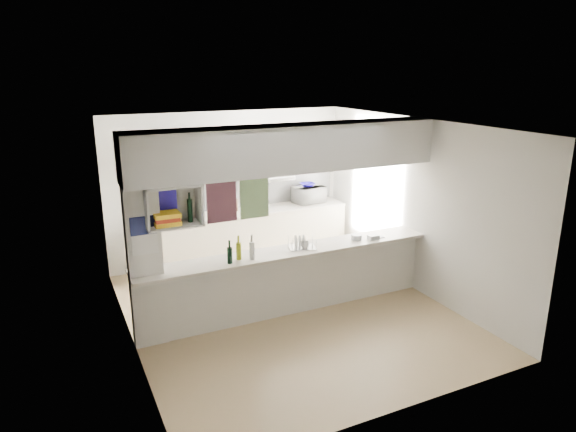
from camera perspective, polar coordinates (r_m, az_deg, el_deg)
floor at (r=7.30m, az=0.10°, el=-10.63°), size 4.80×4.80×0.00m
ceiling at (r=6.55m, az=0.11°, el=10.11°), size 4.80×4.80×0.00m
wall_back at (r=8.97m, az=-6.57°, el=3.23°), size 4.20×0.00×4.20m
wall_left at (r=6.24m, az=-17.57°, el=-3.22°), size 0.00×4.80×4.80m
wall_right at (r=7.92m, az=13.93°, el=1.12°), size 0.00×4.80×4.80m
servery_partition at (r=6.65m, az=-1.24°, el=1.95°), size 4.20×0.50×2.60m
cubby_shelf at (r=6.15m, az=-12.91°, el=0.86°), size 0.65×0.35×0.50m
kitchen_run at (r=8.90m, az=-4.94°, el=0.02°), size 3.60×0.63×2.24m
microwave at (r=9.33m, az=2.34°, el=2.40°), size 0.59×0.44×0.30m
bowl at (r=9.28m, az=2.18°, el=3.48°), size 0.26×0.26×0.06m
dish_rack at (r=7.00m, az=1.58°, el=-2.96°), size 0.42×0.36×0.20m
cup at (r=6.96m, az=1.88°, el=-3.22°), size 0.13×0.13×0.09m
wine_bottles at (r=6.56m, az=-5.28°, el=-3.96°), size 0.37×0.15×0.33m
plastic_tubs at (r=7.43m, az=8.38°, el=-2.34°), size 0.50×0.23×0.08m
utensil_jar at (r=8.63m, az=-9.96°, el=0.50°), size 0.11×0.11×0.16m
knife_block at (r=8.83m, az=-6.04°, el=1.23°), size 0.13×0.12×0.22m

